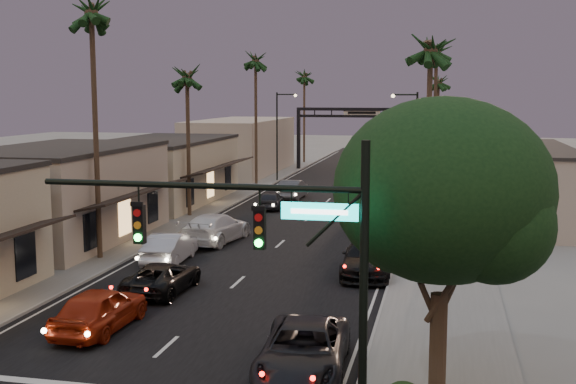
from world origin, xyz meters
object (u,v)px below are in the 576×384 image
at_px(arch, 362,123).
at_px(palm_ld, 256,56).
at_px(palm_lb, 91,5).
at_px(palm_rc, 439,78).
at_px(palm_rb, 437,47).
at_px(curbside_black, 367,257).
at_px(oncoming_pickup, 163,277).
at_px(palm_lc, 187,71).
at_px(palm_ra, 431,41).
at_px(streetlight_right, 413,139).
at_px(oncoming_silver, 170,248).
at_px(curbside_near, 304,350).
at_px(palm_far, 304,73).
at_px(corner_tree, 445,198).
at_px(oncoming_red, 100,309).
at_px(traffic_signal, 287,249).
at_px(streetlight_left, 280,129).

bearing_deg(arch, palm_ld, -119.83).
xyz_separation_m(palm_lb, palm_rc, (17.20, 42.00, -2.92)).
distance_m(palm_rb, curbside_black, 25.12).
relative_size(palm_ld, oncoming_pickup, 2.86).
relative_size(palm_lc, palm_rb, 0.86).
xyz_separation_m(palm_ld, palm_ra, (17.20, -31.00, -0.97)).
bearing_deg(palm_lb, arch, 79.84).
bearing_deg(oncoming_pickup, palm_ld, -80.09).
relative_size(streetlight_right, palm_lc, 0.74).
relative_size(palm_lb, oncoming_silver, 3.08).
relative_size(palm_rc, curbside_near, 2.09).
xyz_separation_m(arch, curbside_near, (5.23, -61.45, -4.72)).
relative_size(arch, curbside_black, 2.58).
xyz_separation_m(arch, palm_far, (-8.30, 8.00, 5.91)).
bearing_deg(palm_ra, streetlight_right, 94.57).
bearing_deg(palm_ld, corner_tree, -69.19).
xyz_separation_m(palm_rb, palm_far, (-16.90, 34.00, -0.97)).
xyz_separation_m(corner_tree, palm_rb, (-0.88, 36.55, 6.44)).
bearing_deg(streetlight_right, oncoming_red, -106.48).
xyz_separation_m(corner_tree, curbside_near, (-4.25, 1.10, -5.17)).
height_order(arch, palm_lb, palm_lb).
height_order(palm_rb, palm_rc, palm_rb).
relative_size(corner_tree, palm_far, 0.67).
bearing_deg(palm_lc, palm_lb, -90.00).
distance_m(traffic_signal, streetlight_right, 41.02).
xyz_separation_m(palm_lc, curbside_near, (13.83, -27.46, -9.66)).
xyz_separation_m(palm_ra, palm_rc, (0.00, 40.00, -0.97)).
xyz_separation_m(corner_tree, oncoming_silver, (-14.11, 14.69, -5.17)).
bearing_deg(oncoming_pickup, palm_lc, -72.03).
distance_m(corner_tree, curbside_black, 15.73).
relative_size(palm_lc, oncoming_silver, 2.47).
distance_m(corner_tree, curbside_near, 6.78).
xyz_separation_m(palm_ld, curbside_black, (14.44, -33.13, -11.56)).
relative_size(corner_tree, oncoming_pickup, 1.77).
distance_m(palm_ld, palm_ra, 35.47).
height_order(corner_tree, palm_ld, palm_ld).
relative_size(palm_lc, oncoming_pickup, 2.46).
bearing_deg(oncoming_silver, streetlight_right, -120.75).
height_order(streetlight_left, curbside_near, streetlight_left).
xyz_separation_m(arch, streetlight_left, (-6.92, -12.00, -0.20)).
height_order(streetlight_right, palm_lc, palm_lc).
height_order(palm_rc, curbside_near, palm_rc).
height_order(palm_ra, curbside_black, palm_ra).
bearing_deg(oncoming_pickup, traffic_signal, 125.25).
bearing_deg(palm_ra, palm_rb, 90.00).
height_order(arch, curbside_near, arch).
xyz_separation_m(streetlight_right, curbside_near, (-1.69, -36.46, -4.52)).
xyz_separation_m(palm_rc, oncoming_red, (-11.70, -52.86, -9.62)).
xyz_separation_m(traffic_signal, streetlight_left, (-12.61, 54.00, 0.25)).
xyz_separation_m(streetlight_left, curbside_black, (12.76, -36.13, -4.48)).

